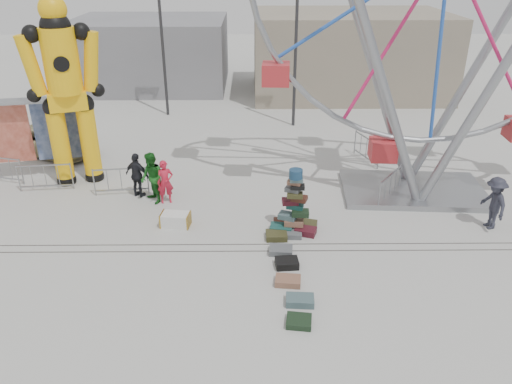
{
  "coord_description": "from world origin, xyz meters",
  "views": [
    {
      "loc": [
        0.77,
        -12.59,
        8.48
      ],
      "look_at": [
        0.9,
        1.44,
        1.65
      ],
      "focal_mm": 35.0,
      "sensor_mm": 36.0,
      "label": 1
    }
  ],
  "objects_px": {
    "steamer_trunk": "(176,220)",
    "barricade_dummy_c": "(121,181)",
    "suitcase_tower": "(294,214)",
    "crash_test_dummy": "(66,87)",
    "pedestrian_red": "(165,182)",
    "barricade_wheel_front": "(390,186)",
    "lamp_post_right": "(298,39)",
    "barricade_dummy_a": "(0,169)",
    "pedestrian_green": "(152,178)",
    "banner_scaffold": "(30,120)",
    "pedestrian_grey": "(494,203)",
    "parked_suv": "(51,141)",
    "barricade_dummy_b": "(45,177)",
    "pedestrian_black": "(137,175)",
    "barricade_wheel_back": "(366,149)",
    "lamp_post_left": "(163,33)"
  },
  "relations": [
    {
      "from": "barricade_dummy_a",
      "to": "pedestrian_black",
      "type": "height_order",
      "value": "pedestrian_black"
    },
    {
      "from": "barricade_dummy_a",
      "to": "pedestrian_green",
      "type": "relative_size",
      "value": 1.04
    },
    {
      "from": "suitcase_tower",
      "to": "barricade_wheel_front",
      "type": "height_order",
      "value": "suitcase_tower"
    },
    {
      "from": "crash_test_dummy",
      "to": "pedestrian_black",
      "type": "height_order",
      "value": "crash_test_dummy"
    },
    {
      "from": "pedestrian_red",
      "to": "pedestrian_grey",
      "type": "xyz_separation_m",
      "value": [
        11.19,
        -1.97,
        0.09
      ]
    },
    {
      "from": "suitcase_tower",
      "to": "barricade_dummy_b",
      "type": "height_order",
      "value": "suitcase_tower"
    },
    {
      "from": "barricade_dummy_c",
      "to": "lamp_post_left",
      "type": "bearing_deg",
      "value": 81.02
    },
    {
      "from": "barricade_wheel_front",
      "to": "pedestrian_grey",
      "type": "xyz_separation_m",
      "value": [
        2.86,
        -2.12,
        0.37
      ]
    },
    {
      "from": "pedestrian_green",
      "to": "pedestrian_black",
      "type": "bearing_deg",
      "value": -160.51
    },
    {
      "from": "suitcase_tower",
      "to": "crash_test_dummy",
      "type": "height_order",
      "value": "crash_test_dummy"
    },
    {
      "from": "suitcase_tower",
      "to": "barricade_wheel_back",
      "type": "relative_size",
      "value": 1.11
    },
    {
      "from": "lamp_post_right",
      "to": "pedestrian_red",
      "type": "xyz_separation_m",
      "value": [
        -5.5,
        -9.0,
        -3.66
      ]
    },
    {
      "from": "barricade_dummy_c",
      "to": "pedestrian_red",
      "type": "relative_size",
      "value": 1.21
    },
    {
      "from": "banner_scaffold",
      "to": "barricade_dummy_b",
      "type": "bearing_deg",
      "value": -71.25
    },
    {
      "from": "suitcase_tower",
      "to": "barricade_dummy_b",
      "type": "relative_size",
      "value": 1.11
    },
    {
      "from": "barricade_wheel_back",
      "to": "pedestrian_green",
      "type": "relative_size",
      "value": 1.04
    },
    {
      "from": "barricade_wheel_front",
      "to": "barricade_wheel_back",
      "type": "relative_size",
      "value": 1.0
    },
    {
      "from": "barricade_dummy_b",
      "to": "pedestrian_black",
      "type": "distance_m",
      "value": 3.76
    },
    {
      "from": "barricade_dummy_b",
      "to": "pedestrian_black",
      "type": "relative_size",
      "value": 1.15
    },
    {
      "from": "lamp_post_right",
      "to": "parked_suv",
      "type": "distance_m",
      "value": 12.76
    },
    {
      "from": "lamp_post_right",
      "to": "pedestrian_grey",
      "type": "height_order",
      "value": "lamp_post_right"
    },
    {
      "from": "parked_suv",
      "to": "lamp_post_right",
      "type": "bearing_deg",
      "value": -43.94
    },
    {
      "from": "lamp_post_right",
      "to": "barricade_dummy_a",
      "type": "relative_size",
      "value": 4.0
    },
    {
      "from": "pedestrian_black",
      "to": "barricade_wheel_front",
      "type": "bearing_deg",
      "value": -156.2
    },
    {
      "from": "lamp_post_right",
      "to": "parked_suv",
      "type": "relative_size",
      "value": 1.77
    },
    {
      "from": "crash_test_dummy",
      "to": "banner_scaffold",
      "type": "xyz_separation_m",
      "value": [
        -1.78,
        0.45,
        -1.42
      ]
    },
    {
      "from": "barricade_dummy_a",
      "to": "barricade_wheel_back",
      "type": "xyz_separation_m",
      "value": [
        15.17,
        2.09,
        0.0
      ]
    },
    {
      "from": "lamp_post_left",
      "to": "barricade_dummy_a",
      "type": "xyz_separation_m",
      "value": [
        -5.43,
        -9.12,
        -3.93
      ]
    },
    {
      "from": "suitcase_tower",
      "to": "barricade_dummy_a",
      "type": "distance_m",
      "value": 12.18
    },
    {
      "from": "barricade_dummy_a",
      "to": "barricade_dummy_c",
      "type": "distance_m",
      "value": 5.26
    },
    {
      "from": "pedestrian_red",
      "to": "barricade_wheel_front",
      "type": "bearing_deg",
      "value": -12.99
    },
    {
      "from": "barricade_dummy_c",
      "to": "barricade_wheel_back",
      "type": "xyz_separation_m",
      "value": [
        10.04,
        3.27,
        0.0
      ]
    },
    {
      "from": "pedestrian_red",
      "to": "parked_suv",
      "type": "bearing_deg",
      "value": 126.17
    },
    {
      "from": "suitcase_tower",
      "to": "steamer_trunk",
      "type": "bearing_deg",
      "value": -173.45
    },
    {
      "from": "suitcase_tower",
      "to": "pedestrian_grey",
      "type": "bearing_deg",
      "value": 12.67
    },
    {
      "from": "crash_test_dummy",
      "to": "steamer_trunk",
      "type": "xyz_separation_m",
      "value": [
        4.34,
        -3.67,
        -3.64
      ]
    },
    {
      "from": "pedestrian_green",
      "to": "pedestrian_grey",
      "type": "bearing_deg",
      "value": 47.41
    },
    {
      "from": "steamer_trunk",
      "to": "barricade_wheel_front",
      "type": "relative_size",
      "value": 0.49
    },
    {
      "from": "pedestrian_grey",
      "to": "barricade_wheel_back",
      "type": "bearing_deg",
      "value": -161.33
    },
    {
      "from": "steamer_trunk",
      "to": "barricade_dummy_c",
      "type": "relative_size",
      "value": 0.49
    },
    {
      "from": "barricade_dummy_b",
      "to": "barricade_dummy_c",
      "type": "distance_m",
      "value": 3.04
    },
    {
      "from": "banner_scaffold",
      "to": "pedestrian_black",
      "type": "distance_m",
      "value": 5.05
    },
    {
      "from": "lamp_post_right",
      "to": "suitcase_tower",
      "type": "distance_m",
      "value": 11.79
    },
    {
      "from": "barricade_dummy_a",
      "to": "pedestrian_grey",
      "type": "height_order",
      "value": "pedestrian_grey"
    },
    {
      "from": "barricade_dummy_b",
      "to": "barricade_wheel_back",
      "type": "relative_size",
      "value": 1.0
    },
    {
      "from": "lamp_post_right",
      "to": "pedestrian_grey",
      "type": "bearing_deg",
      "value": -62.55
    },
    {
      "from": "barricade_wheel_front",
      "to": "pedestrian_black",
      "type": "xyz_separation_m",
      "value": [
        -9.46,
        0.36,
        0.32
      ]
    },
    {
      "from": "steamer_trunk",
      "to": "barricade_wheel_front",
      "type": "distance_m",
      "value": 8.0
    },
    {
      "from": "suitcase_tower",
      "to": "crash_test_dummy",
      "type": "distance_m",
      "value": 9.8
    },
    {
      "from": "pedestrian_black",
      "to": "crash_test_dummy",
      "type": "bearing_deg",
      "value": -1.66
    }
  ]
}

